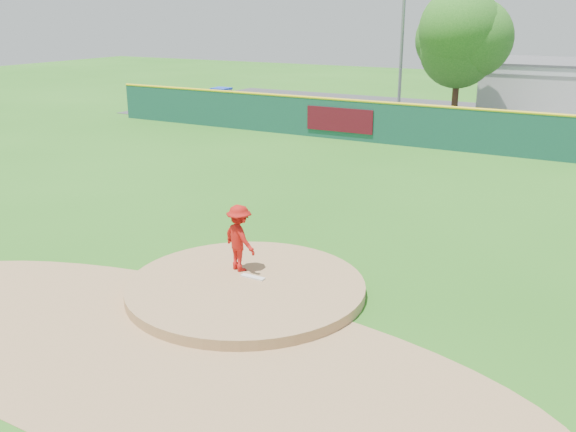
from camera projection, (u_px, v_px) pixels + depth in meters
The scene contains 11 objects.
ground at pixel (246, 292), 14.85m from camera, with size 120.00×120.00×0.00m, color #286B19.
pitchers_mound at pixel (246, 292), 14.85m from camera, with size 5.50×5.50×0.50m, color #9E774C.
pitching_rubber at pixel (253, 277), 15.02m from camera, with size 0.60×0.15×0.04m, color white.
infield_dirt_arc at pixel (162, 349), 12.35m from camera, with size 15.40×15.40×0.01m, color #9E774C.
parking_lot at pixel (496, 123), 37.32m from camera, with size 44.00×16.00×0.02m, color #38383A.
pitcher at pixel (239, 238), 15.26m from camera, with size 1.05×0.60×1.62m, color #B1140F.
fence_banners at pixel (474, 131), 29.09m from camera, with size 17.00×0.04×1.20m.
playground_slide at pixel (221, 101), 40.42m from camera, with size 1.04×2.93×1.62m.
outfield_fence at pixel (457, 128), 29.50m from camera, with size 40.00×0.14×2.07m.
deciduous_tree at pixel (459, 43), 35.19m from camera, with size 5.60×5.60×7.36m.
light_pole_left at pixel (403, 14), 38.25m from camera, with size 1.75×0.25×11.00m.
Camera 1 is at (7.46, -11.42, 6.22)m, focal length 40.00 mm.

